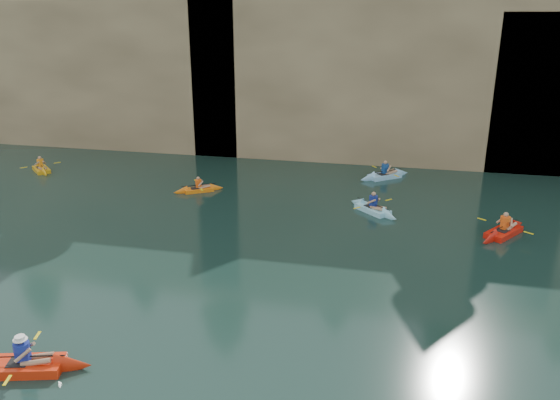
% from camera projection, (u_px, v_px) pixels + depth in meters
% --- Properties ---
extents(ground, '(160.00, 160.00, 0.00)m').
position_uv_depth(ground, '(252.00, 352.00, 16.01)').
color(ground, black).
rests_on(ground, ground).
extents(cliff, '(70.00, 16.00, 12.00)m').
position_uv_depth(cliff, '(355.00, 59.00, 41.69)').
color(cliff, tan).
rests_on(cliff, ground).
extents(cliff_slab_west, '(26.00, 2.40, 10.56)m').
position_uv_depth(cliff_slab_west, '(67.00, 72.00, 39.26)').
color(cliff_slab_west, tan).
rests_on(cliff_slab_west, ground).
extents(cliff_slab_center, '(24.00, 2.40, 11.40)m').
position_uv_depth(cliff_slab_center, '(376.00, 74.00, 34.55)').
color(cliff_slab_center, tan).
rests_on(cliff_slab_center, ground).
extents(sea_cave_west, '(4.50, 1.00, 4.00)m').
position_uv_depth(sea_cave_west, '(92.00, 120.00, 39.32)').
color(sea_cave_west, black).
rests_on(sea_cave_west, ground).
extents(sea_cave_center, '(3.50, 1.00, 3.20)m').
position_uv_depth(sea_cave_center, '(281.00, 135.00, 36.55)').
color(sea_cave_center, black).
rests_on(sea_cave_center, ground).
extents(sea_cave_east, '(5.00, 1.00, 4.50)m').
position_uv_depth(sea_cave_east, '(504.00, 135.00, 33.42)').
color(sea_cave_east, black).
rests_on(sea_cave_east, ground).
extents(main_kayaker, '(3.76, 2.41, 1.37)m').
position_uv_depth(main_kayaker, '(25.00, 365.00, 15.12)').
color(main_kayaker, red).
rests_on(main_kayaker, ground).
extents(kayaker_orange, '(2.71, 2.03, 1.06)m').
position_uv_depth(kayaker_orange, '(199.00, 189.00, 30.20)').
color(kayaker_orange, orange).
rests_on(kayaker_orange, ground).
extents(kayaker_ltblue_near, '(2.91, 2.82, 1.30)m').
position_uv_depth(kayaker_ltblue_near, '(373.00, 209.00, 27.13)').
color(kayaker_ltblue_near, '#98E7FF').
rests_on(kayaker_ltblue_near, ground).
extents(kayaker_red_far, '(2.76, 3.41, 1.33)m').
position_uv_depth(kayaker_red_far, '(504.00, 231.00, 24.33)').
color(kayaker_red_far, red).
rests_on(kayaker_red_far, ground).
extents(kayaker_yellow, '(2.66, 2.54, 1.21)m').
position_uv_depth(kayaker_yellow, '(41.00, 169.00, 33.97)').
color(kayaker_yellow, gold).
rests_on(kayaker_yellow, ground).
extents(kayaker_ltblue_mid, '(3.21, 2.83, 1.33)m').
position_uv_depth(kayaker_ltblue_mid, '(385.00, 175.00, 32.62)').
color(kayaker_ltblue_mid, '#96D5FB').
rests_on(kayaker_ltblue_mid, ground).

